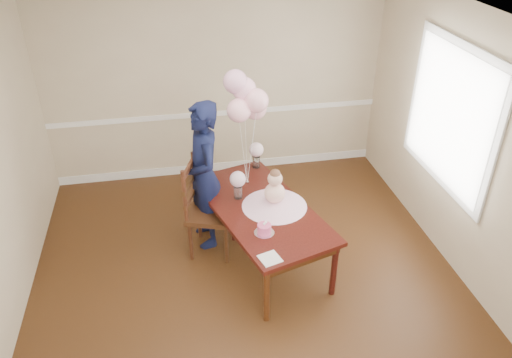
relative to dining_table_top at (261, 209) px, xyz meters
name	(u,v)px	position (x,y,z in m)	size (l,w,h in m)	color
floor	(250,288)	(-0.21, -0.46, -0.66)	(4.50, 5.00, 0.00)	black
ceiling	(247,27)	(-0.21, -0.46, 2.04)	(4.50, 5.00, 0.02)	white
wall_back	(216,82)	(-0.21, 2.04, 0.69)	(4.50, 0.02, 2.70)	tan
wall_right	(475,155)	(2.04, -0.46, 0.69)	(0.02, 5.00, 2.70)	tan
chair_rail_trim	(217,113)	(-0.21, 2.03, 0.24)	(4.50, 0.02, 0.07)	white
baseboard_trim	(220,166)	(-0.21, 2.03, -0.60)	(4.50, 0.02, 0.12)	white
window_frame	(451,116)	(2.02, 0.04, 0.89)	(0.02, 1.66, 1.56)	silver
window_blinds	(449,116)	(2.00, 0.04, 0.89)	(0.01, 1.50, 1.40)	white
dining_table_top	(261,209)	(0.00, 0.00, 0.00)	(0.91, 1.83, 0.05)	black
table_apron	(261,214)	(0.00, 0.00, -0.07)	(0.82, 1.74, 0.09)	black
table_leg_fl	(267,295)	(-0.13, -0.92, -0.34)	(0.06, 0.06, 0.64)	black
table_leg_fr	(334,269)	(0.61, -0.70, -0.34)	(0.06, 0.06, 0.64)	black
table_leg_bl	(200,205)	(-0.61, 0.70, -0.34)	(0.06, 0.06, 0.64)	black
table_leg_br	(256,189)	(0.13, 0.92, -0.34)	(0.06, 0.06, 0.64)	black
baby_skirt	(274,202)	(0.14, 0.00, 0.07)	(0.70, 0.70, 0.09)	#EDAECF
baby_torso	(275,193)	(0.14, 0.00, 0.19)	(0.22, 0.22, 0.22)	#FFA1B9
baby_head	(275,179)	(0.14, 0.00, 0.36)	(0.16, 0.16, 0.16)	#D7AB94
baby_hair	(275,174)	(0.14, 0.00, 0.42)	(0.11, 0.11, 0.11)	brown
cake_platter	(264,233)	(-0.06, -0.45, 0.03)	(0.20, 0.20, 0.01)	silver
birthday_cake	(264,229)	(-0.06, -0.45, 0.08)	(0.14, 0.14, 0.09)	#DF4681
cake_flower_a	(264,224)	(-0.06, -0.45, 0.14)	(0.03, 0.03, 0.03)	silver
cake_flower_b	(266,222)	(-0.04, -0.42, 0.14)	(0.03, 0.03, 0.03)	white
rose_vase_near	(238,192)	(-0.21, 0.22, 0.10)	(0.09, 0.09, 0.15)	white
roses_near	(238,179)	(-0.21, 0.22, 0.26)	(0.17, 0.17, 0.17)	beige
rose_vase_far	(256,162)	(0.11, 0.84, 0.10)	(0.09, 0.09, 0.15)	silver
roses_far	(256,150)	(0.11, 0.84, 0.26)	(0.17, 0.17, 0.17)	#F9D1DA
napkin	(270,259)	(-0.08, -0.84, 0.03)	(0.18, 0.18, 0.01)	white
balloon_weight	(247,182)	(-0.06, 0.51, 0.03)	(0.04, 0.04, 0.02)	#BBBCC0
balloon_a	(239,110)	(-0.15, 0.48, 0.94)	(0.26, 0.26, 0.26)	#FFB4C4
balloon_b	(256,101)	(0.04, 0.49, 1.03)	(0.26, 0.26, 0.26)	#F6AEBF
balloon_c	(244,89)	(-0.07, 0.60, 1.12)	(0.26, 0.26, 0.26)	#FAB1CF
balloon_d	(235,82)	(-0.16, 0.59, 1.21)	(0.26, 0.26, 0.26)	#E09EC1
balloon_e	(255,108)	(0.05, 0.62, 0.89)	(0.26, 0.26, 0.26)	#E6A2AF
balloon_ribbon_a	(243,153)	(-0.10, 0.49, 0.42)	(0.00, 0.00, 0.77)	white
balloon_ribbon_b	(252,149)	(-0.01, 0.50, 0.46)	(0.00, 0.00, 0.86)	white
balloon_ribbon_c	(246,143)	(-0.06, 0.55, 0.51)	(0.00, 0.00, 0.95)	white
balloon_ribbon_d	(242,140)	(-0.11, 0.55, 0.55)	(0.00, 0.00, 1.04)	white
balloon_ribbon_e	(251,152)	(0.00, 0.56, 0.39)	(0.00, 0.00, 0.72)	white
dining_chair_seat	(211,213)	(-0.51, 0.25, -0.16)	(0.49, 0.49, 0.06)	#331B0D
chair_leg_fl	(191,242)	(-0.77, 0.12, -0.42)	(0.04, 0.04, 0.48)	#32180D
chair_leg_fr	(226,245)	(-0.39, -0.01, -0.42)	(0.04, 0.04, 0.48)	#371D0F
chair_leg_bl	(199,220)	(-0.63, 0.50, -0.42)	(0.04, 0.04, 0.48)	#32180D
chair_leg_br	(233,223)	(-0.25, 0.37, -0.42)	(0.04, 0.04, 0.48)	#33130E
chair_back_post_l	(185,197)	(-0.79, 0.13, 0.17)	(0.04, 0.04, 0.63)	#36190E
chair_back_post_r	(194,177)	(-0.65, 0.51, 0.17)	(0.04, 0.04, 0.63)	#381D0F
chair_slat_low	(191,197)	(-0.72, 0.32, 0.03)	(0.03, 0.45, 0.06)	#3B1E10
chair_slat_mid	(189,183)	(-0.72, 0.32, 0.21)	(0.03, 0.45, 0.06)	#351F0E
chair_slat_top	(188,169)	(-0.72, 0.32, 0.39)	(0.03, 0.45, 0.06)	#3C1C10
woman	(204,176)	(-0.55, 0.45, 0.20)	(0.63, 0.42, 1.73)	black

